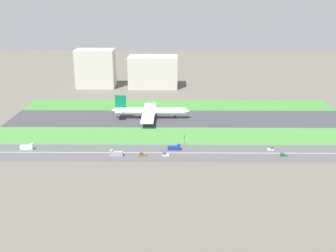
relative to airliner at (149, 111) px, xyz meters
name	(u,v)px	position (x,y,z in m)	size (l,w,h in m)	color
ground_plane	(180,119)	(25.35, 0.00, -6.23)	(800.00, 800.00, 0.00)	#5B564C
runway	(180,119)	(25.35, 0.00, -6.18)	(280.00, 46.00, 0.10)	#38383D
grass_median_north	(179,105)	(25.35, 41.00, -6.18)	(280.00, 36.00, 0.10)	#3D7A33
grass_median_south	(181,136)	(25.35, -41.00, -6.18)	(280.00, 36.00, 0.10)	#427F38
highway	(182,153)	(25.35, -73.00, -6.18)	(280.00, 28.00, 0.10)	#4C4C4F
highway_centerline	(182,153)	(25.35, -73.00, -6.13)	(266.00, 0.50, 0.01)	silver
airliner	(149,111)	(0.00, 0.00, 0.00)	(65.00, 56.00, 19.70)	white
truck_1	(174,148)	(20.42, -68.00, -4.56)	(8.40, 2.50, 4.00)	navy
car_0	(142,155)	(-0.19, -78.00, -5.31)	(4.40, 1.80, 2.00)	brown
car_2	(283,155)	(89.77, -78.00, -5.31)	(4.40, 1.80, 2.00)	#19662D
truck_2	(27,147)	(-77.56, -68.00, -4.56)	(8.40, 2.50, 4.00)	silver
car_1	(271,149)	(84.39, -68.00, -5.31)	(4.40, 1.80, 2.00)	silver
truck_0	(116,153)	(-17.09, -78.00, -4.56)	(8.40, 2.50, 4.00)	#99999E
car_3	(165,155)	(14.52, -78.00, -5.31)	(4.40, 1.80, 2.00)	silver
traffic_light	(185,140)	(27.32, -60.01, -1.94)	(0.36, 0.50, 7.20)	#4C4C51
terminal_building	(96,68)	(-64.65, 114.00, 14.39)	(41.42, 24.06, 41.25)	beige
hangar_building	(153,72)	(-1.82, 114.00, 10.82)	(52.87, 29.64, 34.10)	beige
fuel_tank_west	(162,71)	(6.29, 159.00, 2.72)	(16.95, 16.95, 17.90)	silver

